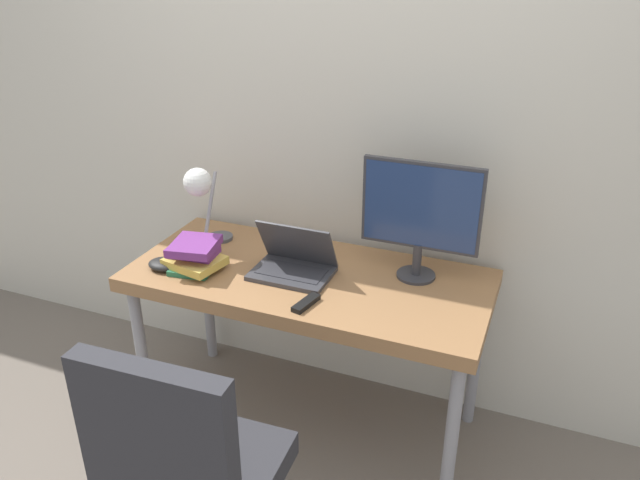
# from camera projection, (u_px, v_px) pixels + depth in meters

# --- Properties ---
(ground_plane) EXTENTS (12.00, 12.00, 0.00)m
(ground_plane) POSITION_uv_depth(u_px,v_px,m) (279.00, 471.00, 2.58)
(ground_plane) COLOR #70665B
(wall_back) EXTENTS (8.00, 0.05, 2.60)m
(wall_back) POSITION_uv_depth(u_px,v_px,m) (344.00, 120.00, 2.63)
(wall_back) COLOR beige
(wall_back) RESTS_ON ground_plane
(desk) EXTENTS (1.47, 0.66, 0.76)m
(desk) POSITION_uv_depth(u_px,v_px,m) (308.00, 289.00, 2.56)
(desk) COLOR #996B42
(desk) RESTS_ON ground_plane
(laptop) EXTENTS (0.32, 0.22, 0.22)m
(laptop) POSITION_uv_depth(u_px,v_px,m) (293.00, 263.00, 2.52)
(laptop) COLOR #38383D
(laptop) RESTS_ON desk
(monitor) EXTENTS (0.47, 0.16, 0.48)m
(monitor) POSITION_uv_depth(u_px,v_px,m) (421.00, 212.00, 2.40)
(monitor) COLOR #333338
(monitor) RESTS_ON desk
(desk_lamp) EXTENTS (0.12, 0.26, 0.38)m
(desk_lamp) POSITION_uv_depth(u_px,v_px,m) (201.00, 189.00, 2.61)
(desk_lamp) COLOR #4C4C51
(desk_lamp) RESTS_ON desk
(office_chair) EXTENTS (0.54, 0.55, 1.01)m
(office_chair) POSITION_uv_depth(u_px,v_px,m) (184.00, 467.00, 1.85)
(office_chair) COLOR black
(office_chair) RESTS_ON ground_plane
(book_stack) EXTENTS (0.25, 0.23, 0.12)m
(book_stack) POSITION_uv_depth(u_px,v_px,m) (194.00, 255.00, 2.55)
(book_stack) COLOR #286B47
(book_stack) RESTS_ON desk
(tv_remote) EXTENTS (0.07, 0.14, 0.02)m
(tv_remote) POSITION_uv_depth(u_px,v_px,m) (306.00, 303.00, 2.31)
(tv_remote) COLOR black
(tv_remote) RESTS_ON desk
(game_controller) EXTENTS (0.14, 0.11, 0.04)m
(game_controller) POSITION_uv_depth(u_px,v_px,m) (164.00, 264.00, 2.57)
(game_controller) COLOR black
(game_controller) RESTS_ON desk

